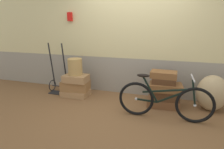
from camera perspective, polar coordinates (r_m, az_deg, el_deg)
The scene contains 14 objects.
ground at distance 3.84m, azimuth 3.73°, elevation -10.08°, with size 10.20×5.20×0.06m, color brown.
station_building at distance 4.31m, azimuth 7.03°, elevation 12.53°, with size 8.20×0.74×2.83m.
suitcase_0 at distance 4.43m, azimuth -11.00°, elevation -5.55°, with size 0.60×0.40×0.12m, color #9E754C.
suitcase_1 at distance 4.40m, azimuth -11.03°, elevation -3.32°, with size 0.61×0.37×0.22m, color olive.
suitcase_2 at distance 4.30m, azimuth -10.89°, elevation -1.15°, with size 0.53×0.37×0.16m, color #9E754C.
suitcase_3 at distance 3.94m, azimuth 15.26°, elevation -8.19°, with size 0.62×0.40×0.16m, color brown.
suitcase_4 at distance 3.88m, azimuth 15.76°, elevation -5.93°, with size 0.53×0.37×0.18m, color #4C2D19.
suitcase_5 at distance 3.81m, azimuth 15.97°, elevation -3.74°, with size 0.62×0.38×0.14m, color brown.
suitcase_6 at distance 3.78m, azimuth 15.50°, elevation -1.83°, with size 0.44×0.29×0.11m, color #4C2D19.
suitcase_7 at distance 3.78m, azimuth 15.45°, elevation 0.02°, with size 0.50×0.33×0.12m, color brown.
wicker_basket at distance 4.26m, azimuth -11.15°, elevation 2.34°, with size 0.32×0.32×0.37m, color #A8844C.
luggage_trolley at distance 4.70m, azimuth -15.89°, elevation -1.93°, with size 0.43×0.36×1.19m.
burlap_sack at distance 4.02m, azimuth 28.12°, elevation -5.00°, with size 0.55×0.47×0.69m, color tan.
bicycle at distance 3.35m, azimuth 15.51°, elevation -7.68°, with size 1.59×0.46×0.78m.
Camera 1 is at (0.82, -3.38, 1.59)m, focal length 30.07 mm.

